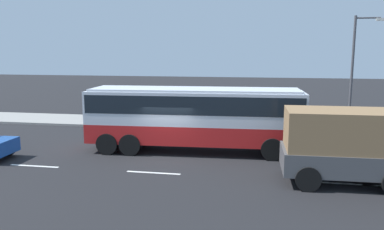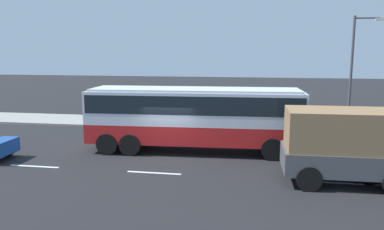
{
  "view_description": "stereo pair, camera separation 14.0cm",
  "coord_description": "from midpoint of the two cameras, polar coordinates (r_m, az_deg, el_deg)",
  "views": [
    {
      "loc": [
        4.46,
        -18.28,
        5.23
      ],
      "look_at": [
        0.89,
        1.63,
        1.86
      ],
      "focal_mm": 36.01,
      "sensor_mm": 36.0,
      "label": 1
    },
    {
      "loc": [
        4.32,
        -18.3,
        5.23
      ],
      "look_at": [
        0.89,
        1.63,
        1.86
      ],
      "focal_mm": 36.01,
      "sensor_mm": 36.0,
      "label": 2
    }
  ],
  "objects": [
    {
      "name": "coach_bus",
      "position": [
        19.99,
        0.17,
        0.36
      ],
      "size": [
        11.18,
        3.22,
        3.33
      ],
      "rotation": [
        0.0,
        0.0,
        0.05
      ],
      "color": "red",
      "rests_on": "ground_plane"
    },
    {
      "name": "street_lamp",
      "position": [
        25.7,
        22.77,
        6.57
      ],
      "size": [
        1.75,
        0.24,
        7.18
      ],
      "color": "#47474C",
      "rests_on": "sidewalk_curb"
    },
    {
      "name": "ground_plane",
      "position": [
        19.52,
        -3.61,
        -6.09
      ],
      "size": [
        120.0,
        120.0,
        0.0
      ],
      "primitive_type": "plane",
      "color": "black"
    },
    {
      "name": "sidewalk_curb",
      "position": [
        27.51,
        0.41,
        -1.33
      ],
      "size": [
        80.0,
        4.0,
        0.15
      ],
      "primitive_type": "cube",
      "color": "gray",
      "rests_on": "ground_plane"
    },
    {
      "name": "lane_centreline",
      "position": [
        16.48,
        3.23,
        -9.03
      ],
      "size": [
        45.06,
        0.16,
        0.01
      ],
      "color": "white",
      "rests_on": "ground_plane"
    },
    {
      "name": "pedestrian_near_curb",
      "position": [
        26.67,
        18.5,
        -0.07
      ],
      "size": [
        0.32,
        0.32,
        1.56
      ],
      "rotation": [
        0.0,
        0.0,
        2.86
      ],
      "color": "black",
      "rests_on": "sidewalk_curb"
    }
  ]
}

